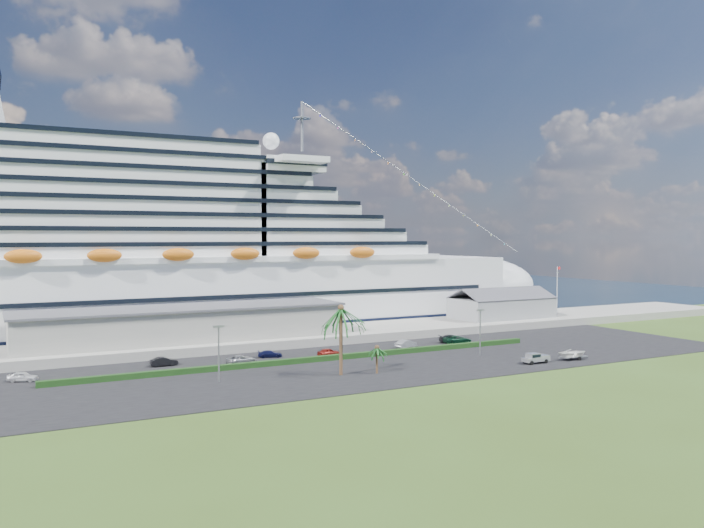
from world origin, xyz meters
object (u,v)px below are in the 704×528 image
cruise_ship (172,258)px  parked_car_3 (270,354)px  boat_trailer (574,353)px  pickup_truck (535,358)px

cruise_ship → parked_car_3: 44.10m
cruise_ship → boat_trailer: cruise_ship is taller
pickup_truck → boat_trailer: bearing=-4.1°
pickup_truck → boat_trailer: size_ratio=0.80×
cruise_ship → boat_trailer: bearing=-51.8°
cruise_ship → parked_car_3: cruise_ship is taller
parked_car_3 → cruise_ship: bearing=27.9°
parked_car_3 → pickup_truck: 45.57m
cruise_ship → pickup_truck: bearing=-56.1°
pickup_truck → cruise_ship: bearing=123.9°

